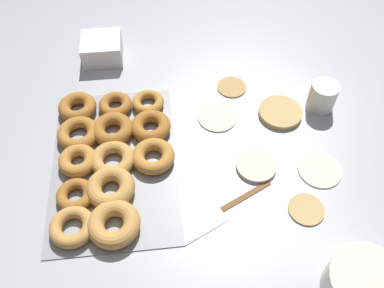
# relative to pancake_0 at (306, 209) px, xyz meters

# --- Properties ---
(ground_plane) EXTENTS (3.00, 3.00, 0.00)m
(ground_plane) POSITION_rel_pancake_0_xyz_m (-0.20, -0.17, -0.00)
(ground_plane) COLOR #B2B5BA
(pancake_0) EXTENTS (0.08, 0.08, 0.01)m
(pancake_0) POSITION_rel_pancake_0_xyz_m (0.00, 0.00, 0.00)
(pancake_0) COLOR tan
(pancake_0) RESTS_ON ground_plane
(pancake_1) EXTENTS (0.09, 0.09, 0.01)m
(pancake_1) POSITION_rel_pancake_0_xyz_m (-0.41, -0.11, -0.00)
(pancake_1) COLOR tan
(pancake_1) RESTS_ON ground_plane
(pancake_2) EXTENTS (0.12, 0.12, 0.01)m
(pancake_2) POSITION_rel_pancake_0_xyz_m (-0.30, 0.01, 0.00)
(pancake_2) COLOR tan
(pancake_2) RESTS_ON ground_plane
(pancake_3) EXTENTS (0.10, 0.10, 0.01)m
(pancake_3) POSITION_rel_pancake_0_xyz_m (-0.13, -0.09, 0.00)
(pancake_3) COLOR beige
(pancake_3) RESTS_ON ground_plane
(pancake_4) EXTENTS (0.11, 0.11, 0.01)m
(pancake_4) POSITION_rel_pancake_0_xyz_m (-0.10, 0.06, -0.00)
(pancake_4) COLOR silver
(pancake_4) RESTS_ON ground_plane
(pancake_5) EXTENTS (0.11, 0.11, 0.01)m
(pancake_5) POSITION_rel_pancake_0_xyz_m (-0.30, -0.16, -0.00)
(pancake_5) COLOR silver
(pancake_5) RESTS_ON ground_plane
(donut_tray) EXTENTS (0.48, 0.31, 0.04)m
(donut_tray) POSITION_rel_pancake_0_xyz_m (-0.19, -0.45, 0.01)
(donut_tray) COLOR #93969B
(donut_tray) RESTS_ON ground_plane
(batter_bowl) EXTENTS (0.15, 0.15, 0.07)m
(batter_bowl) POSITION_rel_pancake_0_xyz_m (0.19, 0.05, 0.03)
(batter_bowl) COLOR silver
(batter_bowl) RESTS_ON ground_plane
(container_stack) EXTENTS (0.11, 0.12, 0.07)m
(container_stack) POSITION_rel_pancake_0_xyz_m (-0.59, -0.48, 0.03)
(container_stack) COLOR white
(container_stack) RESTS_ON ground_plane
(paper_cup) EXTENTS (0.07, 0.07, 0.08)m
(paper_cup) POSITION_rel_pancake_0_xyz_m (-0.31, 0.13, 0.04)
(paper_cup) COLOR white
(paper_cup) RESTS_ON ground_plane
(spatula) EXTENTS (0.15, 0.25, 0.01)m
(spatula) POSITION_rel_pancake_0_xyz_m (-0.01, -0.22, -0.00)
(spatula) COLOR brown
(spatula) RESTS_ON ground_plane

